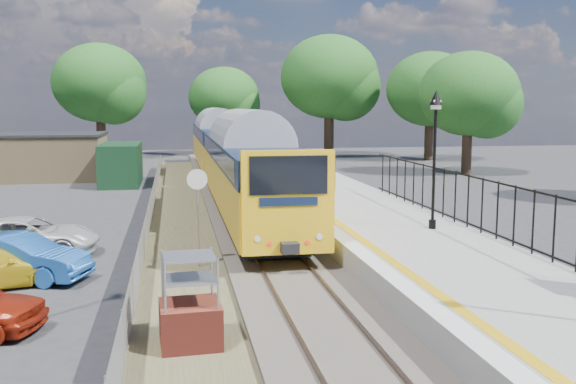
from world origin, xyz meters
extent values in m
plane|color=#2D2D30|center=(0.00, 0.00, 0.00)|extent=(120.00, 120.00, 0.00)
cube|color=#473F38|center=(0.00, 10.00, 0.10)|extent=(3.40, 80.00, 0.20)
cube|color=#4C472D|center=(-2.90, 8.00, 0.03)|extent=(2.60, 70.00, 0.06)
cube|color=brown|center=(-0.72, 10.00, 0.22)|extent=(0.07, 80.00, 0.14)
cube|color=brown|center=(0.72, 10.00, 0.22)|extent=(0.07, 80.00, 0.14)
cube|color=gray|center=(4.20, 8.00, 0.45)|extent=(5.00, 70.00, 0.90)
cube|color=silver|center=(1.95, 8.00, 0.91)|extent=(0.50, 70.00, 0.01)
cube|color=gold|center=(2.45, 8.00, 0.91)|extent=(0.30, 70.00, 0.01)
cylinder|color=black|center=(5.30, 6.00, 1.05)|extent=(0.24, 0.24, 0.30)
cylinder|color=black|center=(5.30, 6.00, 2.90)|extent=(0.10, 0.10, 3.70)
cube|color=black|center=(5.30, 6.00, 4.85)|extent=(0.08, 0.08, 0.30)
cube|color=beige|center=(5.30, 6.00, 5.02)|extent=(0.26, 0.26, 0.30)
cone|color=black|center=(5.30, 6.00, 5.25)|extent=(0.44, 0.44, 0.50)
cube|color=black|center=(6.55, 2.50, 2.65)|extent=(0.05, 26.00, 0.05)
cube|color=#A2885B|center=(-12.00, 32.00, 1.50)|extent=(8.00, 6.00, 3.00)
cube|color=black|center=(-12.00, 32.00, 3.05)|extent=(8.20, 6.20, 0.15)
cube|color=#123319|center=(-6.50, 28.00, 1.30)|extent=(2.40, 6.00, 2.60)
cylinder|color=#332319|center=(-10.00, 50.00, 1.92)|extent=(0.88, 0.88, 3.85)
ellipsoid|color=#1E4F1A|center=(-10.00, 50.00, 7.15)|extent=(8.80, 8.80, 7.48)
cylinder|color=#332319|center=(2.00, 52.00, 1.57)|extent=(0.72, 0.72, 3.15)
ellipsoid|color=#1E4F1A|center=(2.00, 52.00, 5.85)|extent=(7.20, 7.20, 6.12)
cylinder|color=#332319|center=(12.00, 48.00, 2.10)|extent=(0.96, 0.96, 4.20)
ellipsoid|color=#1E4F1A|center=(12.00, 48.00, 7.80)|extent=(9.60, 9.60, 8.16)
cylinder|color=#332319|center=(20.00, 42.00, 1.75)|extent=(0.80, 0.80, 3.50)
ellipsoid|color=#1E4F1A|center=(20.00, 42.00, 6.50)|extent=(8.00, 8.00, 6.80)
cylinder|color=#332319|center=(18.00, 30.00, 1.57)|extent=(0.72, 0.72, 3.15)
ellipsoid|color=#1E4F1A|center=(18.00, 30.00, 5.85)|extent=(7.20, 7.20, 6.12)
cube|color=gold|center=(0.00, 13.94, 1.69)|extent=(2.80, 20.00, 1.90)
cube|color=#0E1936|center=(0.00, 13.94, 2.99)|extent=(2.82, 20.00, 0.90)
cube|color=black|center=(0.00, 13.94, 2.99)|extent=(2.82, 18.00, 0.70)
cube|color=black|center=(0.00, 13.94, 0.51)|extent=(2.00, 18.00, 0.45)
cube|color=gold|center=(0.00, 34.54, 1.69)|extent=(2.80, 20.00, 1.90)
cube|color=#0E1936|center=(0.00, 34.54, 2.99)|extent=(2.82, 20.00, 0.90)
cube|color=black|center=(0.00, 34.54, 2.99)|extent=(2.82, 18.00, 0.70)
cube|color=black|center=(0.00, 34.54, 0.51)|extent=(2.00, 18.00, 0.45)
cube|color=black|center=(0.00, 3.73, 3.04)|extent=(2.24, 0.04, 1.10)
cube|color=maroon|center=(-2.92, -1.01, 0.47)|extent=(1.30, 1.30, 0.95)
cylinder|color=#999EA3|center=(-2.50, 5.53, 1.39)|extent=(0.06, 0.06, 2.78)
cylinder|color=silver|center=(-2.50, 5.48, 2.78)|extent=(0.62, 0.07, 0.62)
imported|color=#1A4F9E|center=(-7.64, 5.01, 0.67)|extent=(4.31, 2.69, 1.34)
imported|color=silver|center=(-8.07, 8.23, 0.65)|extent=(4.75, 2.34, 1.29)
camera|label=1|loc=(-3.18, -13.94, 4.98)|focal=40.00mm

